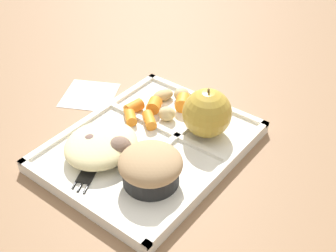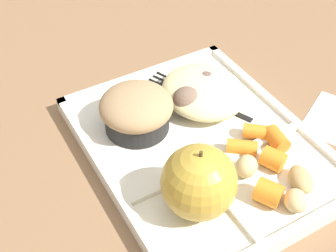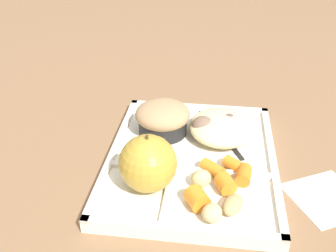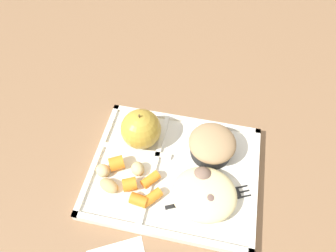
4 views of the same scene
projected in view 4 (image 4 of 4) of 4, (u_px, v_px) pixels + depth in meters
name	position (u px, v px, depth m)	size (l,w,h in m)	color
ground	(174.00, 174.00, 0.61)	(6.00, 6.00, 0.00)	#846042
lunch_tray	(174.00, 172.00, 0.60)	(0.32, 0.25, 0.02)	silver
green_apple	(141.00, 129.00, 0.60)	(0.08, 0.08, 0.08)	#B79333
bran_muffin	(212.00, 145.00, 0.59)	(0.09, 0.09, 0.05)	black
carrot_slice_edge	(117.00, 163.00, 0.59)	(0.03, 0.03, 0.03)	orange
carrot_slice_center	(151.00, 180.00, 0.57)	(0.02, 0.02, 0.04)	orange
carrot_slice_large	(139.00, 200.00, 0.55)	(0.02, 0.02, 0.03)	orange
carrot_slice_back	(152.00, 197.00, 0.55)	(0.02, 0.02, 0.04)	orange
carrot_slice_tilted	(130.00, 184.00, 0.56)	(0.02, 0.02, 0.03)	orange
potato_chunk_wedge	(109.00, 186.00, 0.57)	(0.04, 0.02, 0.02)	tan
potato_chunk_large	(138.00, 169.00, 0.58)	(0.03, 0.02, 0.02)	tan
potato_chunk_small	(103.00, 171.00, 0.58)	(0.03, 0.02, 0.02)	tan
egg_noodle_pile	(204.00, 194.00, 0.55)	(0.12, 0.11, 0.04)	beige
meatball_front	(202.00, 177.00, 0.56)	(0.04, 0.04, 0.04)	#755B4C
meatball_side	(209.00, 200.00, 0.54)	(0.04, 0.04, 0.04)	brown
plastic_fork	(217.00, 197.00, 0.56)	(0.15, 0.08, 0.00)	black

